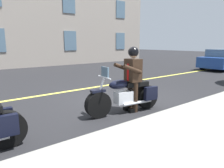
% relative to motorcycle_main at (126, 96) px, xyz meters
% --- Properties ---
extents(ground_plane, '(80.00, 80.00, 0.00)m').
position_rel_motorcycle_main_xyz_m(ground_plane, '(-0.58, -1.17, -0.45)').
color(ground_plane, black).
extents(lane_center_stripe, '(60.00, 0.16, 0.01)m').
position_rel_motorcycle_main_xyz_m(lane_center_stripe, '(-0.58, -3.17, -0.45)').
color(lane_center_stripe, '#E5DB4C').
rests_on(lane_center_stripe, ground_plane).
extents(motorcycle_main, '(2.22, 0.78, 1.26)m').
position_rel_motorcycle_main_xyz_m(motorcycle_main, '(0.00, 0.00, 0.00)').
color(motorcycle_main, black).
rests_on(motorcycle_main, ground_plane).
extents(rider_main, '(0.67, 0.61, 1.74)m').
position_rel_motorcycle_main_xyz_m(rider_main, '(-0.19, 0.02, 0.58)').
color(rider_main, black).
rests_on(rider_main, ground_plane).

